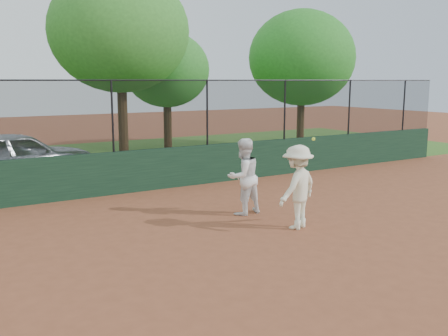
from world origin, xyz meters
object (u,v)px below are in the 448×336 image
tree_2 (120,31)px  tree_3 (167,70)px  player_second (243,177)px  tree_4 (302,58)px  parked_car (14,157)px  player_main (297,187)px

tree_2 → tree_3: size_ratio=1.35×
player_second → tree_4: (9.04, 8.76, 3.29)m
parked_car → tree_4: tree_4 is taller
tree_3 → tree_4: (6.12, -1.80, 0.57)m
player_main → tree_3: bearing=78.1°
tree_2 → tree_3: (2.90, 2.30, -1.30)m
player_main → tree_4: (8.68, 10.32, 3.29)m
parked_car → player_main: bearing=-169.4°
parked_car → tree_3: 8.48m
parked_car → player_second: 7.84m
player_second → tree_4: bearing=-143.0°
player_main → parked_car: bearing=118.3°
player_second → tree_3: size_ratio=0.35×
player_main → player_second: bearing=103.1°
player_second → player_main: size_ratio=0.92×
parked_car → tree_3: bearing=-78.8°
player_second → tree_4: 13.01m
tree_4 → tree_3: bearing=163.6°
player_main → tree_2: size_ratio=0.28×
player_main → tree_2: 10.62m
tree_2 → tree_3: 3.92m
player_main → tree_4: bearing=49.9°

